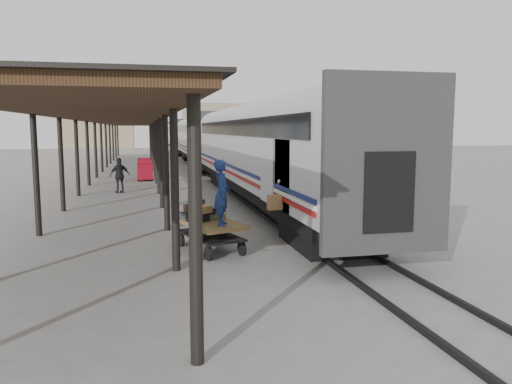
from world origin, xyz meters
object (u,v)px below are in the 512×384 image
Objects in this scene: porter at (222,193)px; pedestrian at (120,175)px; baggage_cart at (210,228)px; luggage_tug at (145,170)px.

porter reaches higher than pedestrian.
baggage_cart is 20.73m from luggage_tug.
porter is at bearing 78.06° from pedestrian.
porter is 0.92× the size of pedestrian.
porter is (2.04, -21.30, 1.07)m from luggage_tug.
luggage_tug is 0.96× the size of porter.
luggage_tug is 0.88× the size of pedestrian.
luggage_tug is 6.87m from pedestrian.
baggage_cart is 1.52× the size of porter.
luggage_tug is (-1.79, 20.65, 0.03)m from baggage_cart.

